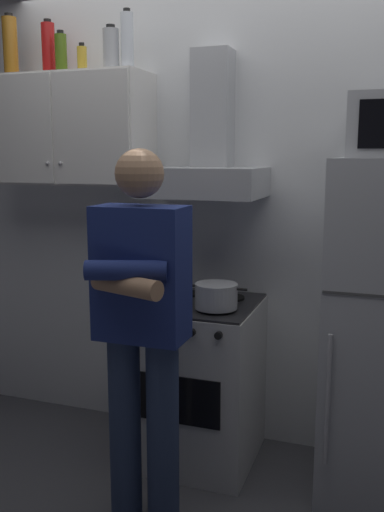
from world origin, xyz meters
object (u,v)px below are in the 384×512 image
Objects in this scene: bottle_soda_red at (49,49)px; bottle_spice_jar at (82,59)px; bottle_vodka_clear at (127,41)px; bottle_canister_steel at (111,49)px; cooking_pot at (216,296)px; bottle_olive_oil at (61,53)px; range_hood at (207,158)px; upper_cabinet at (71,130)px; person_standing at (141,327)px; bottle_liquor_amber at (10,47)px; stove_oven at (199,380)px.

bottle_spice_jar is at bearing -9.60° from bottle_soda_red.
bottle_canister_steel is at bearing -172.33° from bottle_vodka_clear.
cooking_pot is 1.38× the size of bottle_olive_oil.
range_hood is 2.53× the size of bottle_soda_red.
bottle_canister_steel is at bearing -4.11° from upper_cabinet.
bottle_canister_steel is (-0.48, 0.71, 1.26)m from person_standing.
bottle_liquor_amber reaches higher than cooking_pot.
bottle_olive_oil is at bearing 167.18° from cooking_pot.
bottle_vodka_clear reaches higher than upper_cabinet.
bottle_vodka_clear reaches higher than cooking_pot.
person_standing is 1.55m from bottle_spice_jar.
bottle_vodka_clear is (-0.44, 0.12, 1.76)m from stove_oven.
person_standing is at bearing -40.28° from bottle_soda_red.
bottle_canister_steel reaches higher than bottle_spice_jar.
bottle_liquor_amber is (-1.16, -0.02, 0.62)m from range_hood.
upper_cabinet is 0.38m from bottle_spice_jar.
range_hood is at bearing 0.80° from bottle_liquor_amber.
bottle_liquor_amber is (-0.33, 0.01, 0.06)m from bottle_olive_oil.
bottle_soda_red is (-0.13, 0.01, 0.44)m from upper_cabinet.
bottle_liquor_amber reaches higher than bottle_olive_oil.
bottle_soda_red reaches higher than bottle_olive_oil.
bottle_olive_oil is at bearing -2.12° from bottle_liquor_amber.
bottle_soda_red is 0.12m from bottle_olive_oil.
bottle_olive_oil is at bearing -179.26° from bottle_spice_jar.
person_standing is at bearing -61.86° from bottle_vodka_clear.
bottle_olive_oil is (-0.82, 0.10, 1.72)m from stove_oven.
stove_oven is 1.17× the size of range_hood.
bottle_canister_steel reaches higher than upper_cabinet.
bottle_liquor_amber is at bearing -172.95° from bottle_soda_red.
bottle_soda_red is at bearing 179.24° from range_hood.
bottle_olive_oil is (-0.13, -0.00, 0.04)m from bottle_spice_jar.
stove_oven is 5.73× the size of bottle_spice_jar.
cooking_pot is at bearing -10.11° from bottle_liquor_amber.
bottle_vodka_clear reaches higher than person_standing.
upper_cabinet is 5.90× the size of bottle_spice_jar.
stove_oven is 1.99m from bottle_soda_red.
bottle_spice_jar is at bearing 171.86° from stove_oven.
person_standing is (0.75, -0.73, -0.85)m from upper_cabinet.
bottle_vodka_clear is (0.72, 0.01, -0.02)m from bottle_liquor_amber.
range_hood reaches higher than stove_oven.
stove_oven is at bearing -15.07° from bottle_vodka_clear.
cooking_pot is at bearing -22.67° from bottle_vodka_clear.
person_standing is 1.63m from bottle_olive_oil.
cooking_pot is 1.33× the size of bottle_canister_steel.
range_hood is at bearing 1.18° from bottle_vodka_clear.
bottle_canister_steel is (-0.66, 0.22, 1.22)m from cooking_pot.
range_hood is 3.35× the size of bottle_olive_oil.
bottle_canister_steel is (0.27, -0.02, 0.41)m from upper_cabinet.
bottle_soda_red is (-0.23, 0.04, 0.07)m from bottle_spice_jar.
bottle_vodka_clear is (0.36, -0.01, 0.45)m from upper_cabinet.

